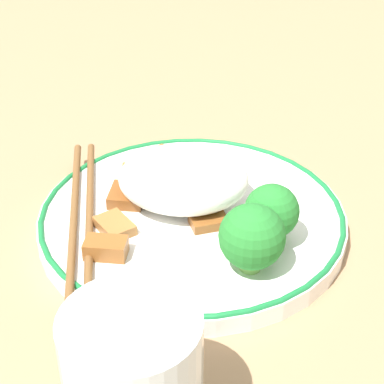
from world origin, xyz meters
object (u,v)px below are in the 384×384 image
Objects in this scene: broccoli_back_left at (252,237)px; drinking_glass at (134,380)px; broccoli_back_center at (272,212)px; chopsticks at (82,212)px; plate at (192,218)px.

drinking_glass reaches higher than broccoli_back_left.
broccoli_back_left is 1.07× the size of broccoli_back_center.
drinking_glass is at bearing 64.04° from broccoli_back_left.
plate is at bearing -172.84° from chopsticks.
broccoli_back_left reaches higher than plate.
chopsticks is (0.14, -0.06, -0.03)m from broccoli_back_left.
broccoli_back_center is (-0.06, 0.04, 0.03)m from plate.
broccoli_back_center reaches higher than chopsticks.
chopsticks reaches higher than plate.
plate is 0.21m from drinking_glass.
chopsticks is at bearing -9.14° from broccoli_back_center.
broccoli_back_left is at bearing -115.96° from drinking_glass.
plate is 1.15× the size of chopsticks.
broccoli_back_left is (-0.05, 0.07, 0.03)m from plate.
plate is 5.10× the size of broccoli_back_center.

